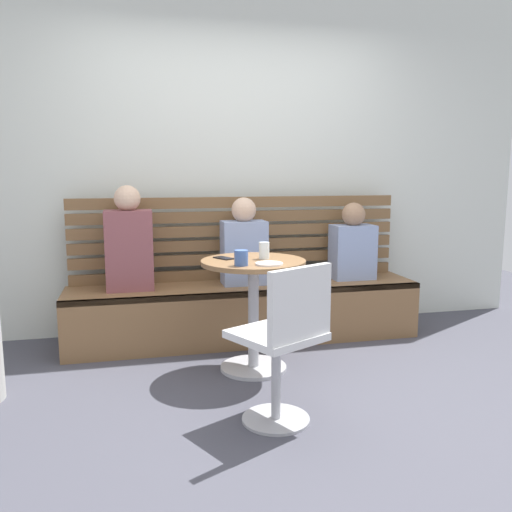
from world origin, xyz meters
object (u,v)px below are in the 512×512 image
at_px(person_adult, 129,243).
at_px(phone_on_table, 224,258).
at_px(white_chair, 285,339).
at_px(plate_small, 269,264).
at_px(person_child_left, 243,246).
at_px(booth_bench, 245,312).
at_px(cup_water_clear, 264,250).
at_px(person_child_middle, 353,245).
at_px(cafe_table, 253,293).
at_px(cup_mug_blue, 241,258).

relative_size(person_adult, phone_on_table, 5.49).
height_order(white_chair, plate_small, white_chair).
distance_m(white_chair, phone_on_table, 0.96).
relative_size(person_child_left, plate_small, 3.95).
relative_size(booth_bench, phone_on_table, 19.29).
bearing_deg(phone_on_table, person_child_left, 36.98).
bearing_deg(phone_on_table, plate_small, -80.44).
relative_size(booth_bench, person_child_left, 4.02).
xyz_separation_m(person_adult, person_child_left, (0.86, 0.01, -0.05)).
height_order(white_chair, person_adult, person_adult).
relative_size(cup_water_clear, plate_small, 0.65).
bearing_deg(white_chair, plate_small, 82.84).
height_order(person_child_left, person_child_middle, person_child_left).
xyz_separation_m(white_chair, person_child_left, (0.10, 1.48, 0.27)).
bearing_deg(plate_small, person_child_left, 88.71).
distance_m(cafe_table, person_child_left, 0.71).
distance_m(white_chair, person_child_middle, 1.81).
xyz_separation_m(person_child_left, cup_mug_blue, (-0.19, -0.86, 0.05)).
height_order(person_child_left, phone_on_table, person_child_left).
bearing_deg(cup_water_clear, booth_bench, 90.20).
relative_size(person_child_middle, plate_small, 3.65).
relative_size(booth_bench, person_adult, 3.51).
bearing_deg(phone_on_table, person_adult, 107.40).
bearing_deg(cafe_table, cup_water_clear, 20.09).
height_order(cup_mug_blue, plate_small, cup_mug_blue).
distance_m(person_child_middle, cup_water_clear, 1.11).
relative_size(cafe_table, cup_water_clear, 6.73).
distance_m(cafe_table, cup_mug_blue, 0.35).
distance_m(cafe_table, white_chair, 0.81).
distance_m(person_adult, phone_on_table, 0.83).
distance_m(booth_bench, white_chair, 1.46).
bearing_deg(booth_bench, white_chair, -94.02).
height_order(person_child_middle, phone_on_table, person_child_middle).
bearing_deg(plate_small, cup_water_clear, 83.29).
height_order(plate_small, phone_on_table, plate_small).
distance_m(booth_bench, cup_mug_blue, 1.01).
xyz_separation_m(cup_water_clear, cup_mug_blue, (-0.20, -0.22, -0.01)).
bearing_deg(cafe_table, white_chair, -91.54).
bearing_deg(booth_bench, cafe_table, -97.16).
height_order(person_child_left, cup_water_clear, person_child_left).
height_order(person_adult, person_child_middle, person_adult).
relative_size(booth_bench, cup_mug_blue, 28.42).
bearing_deg(cup_mug_blue, phone_on_table, 102.01).
bearing_deg(person_child_left, cafe_table, -96.35).
bearing_deg(cup_mug_blue, booth_bench, 76.39).
height_order(booth_bench, cafe_table, cafe_table).
height_order(person_child_middle, cup_mug_blue, person_child_middle).
bearing_deg(person_child_left, cup_mug_blue, -102.70).
height_order(cafe_table, person_child_left, person_child_left).
bearing_deg(person_child_left, plate_small, -91.29).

